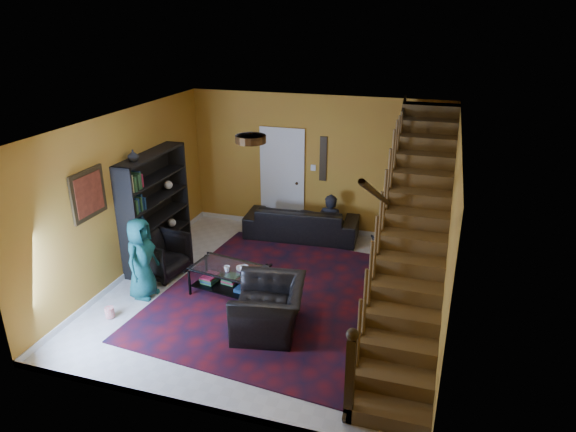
% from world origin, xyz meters
% --- Properties ---
extents(floor, '(5.50, 5.50, 0.00)m').
position_xyz_m(floor, '(0.00, 0.00, 0.00)').
color(floor, beige).
rests_on(floor, ground).
extents(room, '(5.50, 5.50, 5.50)m').
position_xyz_m(room, '(-1.33, 1.33, 0.05)').
color(room, '#B37027').
rests_on(room, ground).
extents(staircase, '(0.95, 5.02, 3.18)m').
position_xyz_m(staircase, '(2.12, -0.00, 1.40)').
color(staircase, brown).
rests_on(staircase, floor).
extents(bookshelf, '(0.35, 1.80, 2.00)m').
position_xyz_m(bookshelf, '(-2.40, 0.60, 0.96)').
color(bookshelf, black).
rests_on(bookshelf, floor).
extents(door, '(0.82, 0.05, 2.05)m').
position_xyz_m(door, '(-0.70, 2.73, 1.02)').
color(door, silver).
rests_on(door, floor).
extents(framed_picture, '(0.04, 0.74, 0.74)m').
position_xyz_m(framed_picture, '(-2.57, -0.90, 1.75)').
color(framed_picture, maroon).
rests_on(framed_picture, room).
extents(wall_hanging, '(0.14, 0.03, 0.90)m').
position_xyz_m(wall_hanging, '(0.15, 2.73, 1.55)').
color(wall_hanging, black).
rests_on(wall_hanging, room).
extents(ceiling_fixture, '(0.40, 0.40, 0.10)m').
position_xyz_m(ceiling_fixture, '(0.00, -0.80, 2.74)').
color(ceiling_fixture, '#3F2814').
rests_on(ceiling_fixture, room).
extents(rug, '(3.95, 4.42, 0.02)m').
position_xyz_m(rug, '(0.14, -0.08, 0.01)').
color(rug, '#4F0E14').
rests_on(rug, floor).
extents(sofa, '(2.30, 1.03, 0.66)m').
position_xyz_m(sofa, '(-0.16, 2.30, 0.33)').
color(sofa, black).
rests_on(sofa, floor).
extents(armchair_left, '(0.92, 0.91, 0.73)m').
position_xyz_m(armchair_left, '(-2.05, 0.06, 0.37)').
color(armchair_left, black).
rests_on(armchair_left, floor).
extents(armchair_right, '(1.16, 1.27, 0.72)m').
position_xyz_m(armchair_right, '(0.28, -0.98, 0.36)').
color(armchair_right, black).
rests_on(armchair_right, floor).
extents(person_adult_a, '(0.53, 0.36, 1.41)m').
position_xyz_m(person_adult_a, '(0.41, 2.35, 0.25)').
color(person_adult_a, black).
rests_on(person_adult_a, sofa).
extents(person_adult_b, '(0.56, 0.44, 1.13)m').
position_xyz_m(person_adult_b, '(1.50, 2.35, 0.12)').
color(person_adult_b, black).
rests_on(person_adult_b, sofa).
extents(person_child, '(0.46, 0.67, 1.33)m').
position_xyz_m(person_child, '(-1.95, -0.66, 0.67)').
color(person_child, '#185C5A').
rests_on(person_child, armchair_left).
extents(coffee_table, '(1.26, 0.86, 0.44)m').
position_xyz_m(coffee_table, '(-0.70, -0.15, 0.25)').
color(coffee_table, black).
rests_on(coffee_table, floor).
extents(cup_a, '(0.13, 0.13, 0.10)m').
position_xyz_m(cup_a, '(-0.41, -0.20, 0.49)').
color(cup_a, '#999999').
rests_on(cup_a, coffee_table).
extents(cup_b, '(0.12, 0.12, 0.09)m').
position_xyz_m(cup_b, '(-0.67, -0.28, 0.49)').
color(cup_b, '#999999').
rests_on(cup_b, coffee_table).
extents(bowl, '(0.27, 0.27, 0.05)m').
position_xyz_m(bowl, '(-0.44, -0.18, 0.47)').
color(bowl, '#999999').
rests_on(bowl, coffee_table).
extents(vase, '(0.18, 0.18, 0.19)m').
position_xyz_m(vase, '(-2.41, 0.10, 2.10)').
color(vase, '#999999').
rests_on(vase, bookshelf).
extents(popcorn_bucket, '(0.17, 0.17, 0.16)m').
position_xyz_m(popcorn_bucket, '(-2.10, -1.40, 0.10)').
color(popcorn_bucket, red).
rests_on(popcorn_bucket, rug).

